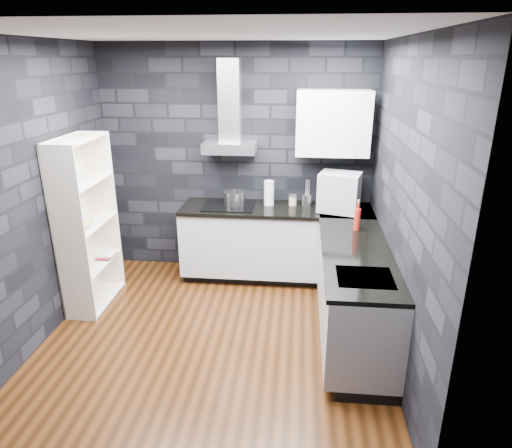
% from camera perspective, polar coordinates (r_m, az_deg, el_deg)
% --- Properties ---
extents(ground, '(3.20, 3.20, 0.00)m').
position_cam_1_polar(ground, '(4.55, -5.11, -13.75)').
color(ground, '#41200C').
extents(ceiling, '(3.20, 3.20, 0.00)m').
position_cam_1_polar(ceiling, '(3.78, -6.47, 22.61)').
color(ceiling, white).
extents(wall_back, '(3.20, 0.05, 2.70)m').
position_cam_1_polar(wall_back, '(5.51, -2.43, 7.77)').
color(wall_back, black).
rests_on(wall_back, ground).
extents(wall_front, '(3.20, 0.05, 2.70)m').
position_cam_1_polar(wall_front, '(2.51, -12.94, -8.53)').
color(wall_front, black).
rests_on(wall_front, ground).
extents(wall_left, '(0.05, 3.20, 2.70)m').
position_cam_1_polar(wall_left, '(4.56, -26.20, 3.04)').
color(wall_left, black).
rests_on(wall_left, ground).
extents(wall_right, '(0.05, 3.20, 2.70)m').
position_cam_1_polar(wall_right, '(3.98, 17.93, 1.87)').
color(wall_right, black).
rests_on(wall_right, ground).
extents(toekick_back, '(2.18, 0.50, 0.10)m').
position_cam_1_polar(toekick_back, '(5.62, 2.44, -6.04)').
color(toekick_back, black).
rests_on(toekick_back, ground).
extents(toekick_right, '(0.50, 1.78, 0.10)m').
position_cam_1_polar(toekick_right, '(4.57, 12.32, -13.22)').
color(toekick_right, black).
rests_on(toekick_right, ground).
extents(counter_back_cab, '(2.20, 0.60, 0.76)m').
position_cam_1_polar(counter_back_cab, '(5.41, 2.48, -2.13)').
color(counter_back_cab, '#B5B5BA').
rests_on(counter_back_cab, ground).
extents(counter_right_cab, '(0.60, 1.80, 0.76)m').
position_cam_1_polar(counter_right_cab, '(4.35, 12.21, -8.47)').
color(counter_right_cab, '#B5B5BA').
rests_on(counter_right_cab, ground).
extents(counter_back_top, '(2.20, 0.62, 0.04)m').
position_cam_1_polar(counter_back_top, '(5.26, 2.54, 1.86)').
color(counter_back_top, black).
rests_on(counter_back_top, counter_back_cab).
extents(counter_right_top, '(0.62, 1.80, 0.04)m').
position_cam_1_polar(counter_right_top, '(4.18, 12.48, -3.64)').
color(counter_right_top, black).
rests_on(counter_right_top, counter_right_cab).
extents(counter_corner_top, '(0.62, 0.62, 0.04)m').
position_cam_1_polar(counter_corner_top, '(5.29, 11.23, 1.59)').
color(counter_corner_top, black).
rests_on(counter_corner_top, counter_right_cab).
extents(hood_body, '(0.60, 0.34, 0.12)m').
position_cam_1_polar(hood_body, '(5.28, -3.30, 9.54)').
color(hood_body, silver).
rests_on(hood_body, wall_back).
extents(hood_chimney, '(0.24, 0.20, 0.90)m').
position_cam_1_polar(hood_chimney, '(5.28, -3.30, 15.13)').
color(hood_chimney, silver).
rests_on(hood_chimney, hood_body).
extents(upper_cabinet, '(0.80, 0.35, 0.70)m').
position_cam_1_polar(upper_cabinet, '(5.18, 9.60, 12.34)').
color(upper_cabinet, silver).
rests_on(upper_cabinet, wall_back).
extents(cooktop, '(0.58, 0.50, 0.01)m').
position_cam_1_polar(cooktop, '(5.32, -3.38, 2.34)').
color(cooktop, black).
rests_on(cooktop, counter_back_top).
extents(sink_rim, '(0.44, 0.40, 0.01)m').
position_cam_1_polar(sink_rim, '(3.72, 13.46, -6.54)').
color(sink_rim, silver).
rests_on(sink_rim, counter_right_top).
extents(pot, '(0.31, 0.31, 0.14)m').
position_cam_1_polar(pot, '(5.31, -2.71, 3.19)').
color(pot, '#B6B6BA').
rests_on(pot, cooktop).
extents(glass_vase, '(0.13, 0.13, 0.29)m').
position_cam_1_polar(glass_vase, '(5.31, 1.64, 3.90)').
color(glass_vase, silver).
rests_on(glass_vase, counter_back_top).
extents(storage_jar, '(0.11, 0.11, 0.11)m').
position_cam_1_polar(storage_jar, '(5.34, 4.61, 2.93)').
color(storage_jar, tan).
rests_on(storage_jar, counter_back_top).
extents(utensil_crock, '(0.12, 0.12, 0.14)m').
position_cam_1_polar(utensil_crock, '(5.31, 6.37, 2.96)').
color(utensil_crock, '#B6B6BA').
rests_on(utensil_crock, counter_back_top).
extents(appliance_garage, '(0.50, 0.44, 0.43)m').
position_cam_1_polar(appliance_garage, '(5.13, 10.37, 3.93)').
color(appliance_garage, '#A1A2A7').
rests_on(appliance_garage, counter_back_top).
extents(red_bottle, '(0.06, 0.06, 0.22)m').
position_cam_1_polar(red_bottle, '(4.65, 12.53, 0.57)').
color(red_bottle, '#A31D15').
rests_on(red_bottle, counter_right_top).
extents(bookshelf, '(0.50, 0.85, 1.80)m').
position_cam_1_polar(bookshelf, '(5.03, -20.38, -0.05)').
color(bookshelf, '#F1E3CF').
rests_on(bookshelf, ground).
extents(fruit_bowl, '(0.29, 0.29, 0.06)m').
position_cam_1_polar(fruit_bowl, '(4.94, -20.92, -0.05)').
color(fruit_bowl, silver).
rests_on(fruit_bowl, bookshelf).
extents(book_red, '(0.16, 0.03, 0.22)m').
position_cam_1_polar(book_red, '(5.28, -19.13, -2.78)').
color(book_red, maroon).
rests_on(book_red, bookshelf).
extents(book_second, '(0.16, 0.02, 0.22)m').
position_cam_1_polar(book_second, '(5.29, -18.98, -2.45)').
color(book_second, '#B2B2B2').
rests_on(book_second, bookshelf).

